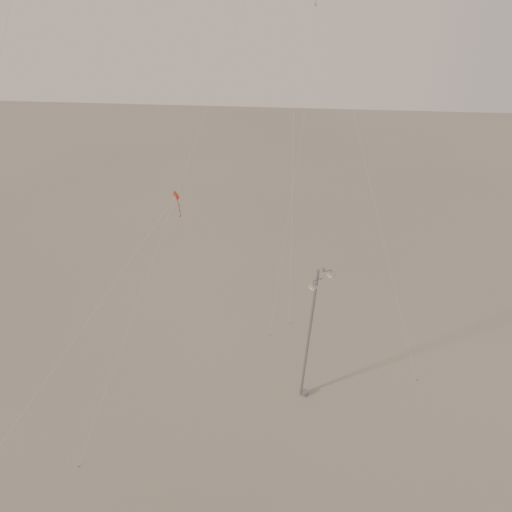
{
  "coord_description": "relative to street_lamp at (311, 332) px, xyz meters",
  "views": [
    {
      "loc": [
        4.29,
        -19.17,
        24.29
      ],
      "look_at": [
        1.91,
        5.0,
        10.06
      ],
      "focal_mm": 35.0,
      "sensor_mm": 36.0,
      "label": 1
    }
  ],
  "objects": [
    {
      "name": "kite_4",
      "position": [
        1.27,
        7.36,
        13.1
      ],
      "size": [
        8.16,
        7.31,
        24.15
      ],
      "rotation": [
        0.0,
        0.0,
        1.68
      ],
      "color": "#2F2B27",
      "rests_on": "ground"
    },
    {
      "name": "kite_1",
      "position": [
        -5.37,
        4.05,
        14.68
      ],
      "size": [
        10.45,
        15.49,
        28.37
      ],
      "rotation": [
        0.0,
        0.0,
        -1.07
      ],
      "color": "#2F2B27",
      "rests_on": "ground"
    },
    {
      "name": "ground",
      "position": [
        -5.27,
        -4.55,
        -5.21
      ],
      "size": [
        160.0,
        160.0,
        0.0
      ],
      "primitive_type": "plane",
      "color": "#9E9383",
      "rests_on": "ground"
    },
    {
      "name": "kite_3",
      "position": [
        -9.99,
        -1.57,
        5.23
      ],
      "size": [
        10.51,
        8.38,
        14.0
      ],
      "rotation": [
        0.0,
        0.0,
        -0.53
      ],
      "color": "maroon",
      "rests_on": "ground"
    },
    {
      "name": "street_lamp",
      "position": [
        0.0,
        0.0,
        0.0
      ],
      "size": [
        1.63,
        1.05,
        9.77
      ],
      "color": "#92949A",
      "rests_on": "ground"
    }
  ]
}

